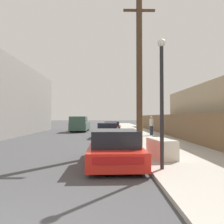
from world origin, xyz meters
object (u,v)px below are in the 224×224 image
Objects in this scene: pickup_truck at (80,124)px; pedestrian at (151,125)px; car_parked_far at (112,127)px; street_lamp at (162,92)px; car_parked_mid at (108,130)px; utility_pole at (139,69)px; parked_sports_car_red at (115,148)px; discarded_fridge at (161,148)px.

pedestrian is at bearing 136.82° from pickup_truck.
street_lamp reaches higher than car_parked_far.
car_parked_mid is 2.40× the size of pedestrian.
street_lamp is at bearing 104.69° from pickup_truck.
car_parked_far is 4.13m from pickup_truck.
utility_pole reaches higher than car_parked_mid.
parked_sports_car_red is at bearing 101.35° from pickup_truck.
pedestrian reaches higher than discarded_fridge.
parked_sports_car_red is at bearing -107.78° from pedestrian.
discarded_fridge is at bearing 15.67° from parked_sports_car_red.
discarded_fridge is at bearing -99.13° from pedestrian.
car_parked_mid is 8.34m from pickup_truck.
pickup_truck reaches higher than car_parked_mid.
pedestrian reaches higher than car_parked_far.
car_parked_far is at bearing 162.67° from pickup_truck.
street_lamp reaches higher than discarded_fridge.
pickup_truck is 20.34m from street_lamp.
parked_sports_car_red is at bearing -86.61° from car_parked_far.
utility_pole is (1.29, -13.06, 3.90)m from car_parked_far.
street_lamp is (1.24, -18.38, 1.97)m from car_parked_far.
street_lamp is (-0.45, -1.91, 2.07)m from discarded_fridge.
pickup_truck is at bearing 110.08° from utility_pole.
discarded_fridge is at bearing 107.52° from pickup_truck.
pickup_truck is (-3.93, 1.22, 0.31)m from car_parked_far.
utility_pole is 2.06× the size of street_lamp.
parked_sports_car_red is 1.07× the size of street_lamp.
car_parked_far is at bearing 87.93° from parked_sports_car_red.
discarded_fridge is 0.31× the size of pickup_truck.
parked_sports_car_red is 10.68m from car_parked_mid.
pedestrian is at bearing 73.90° from utility_pole.
pickup_truck reaches higher than discarded_fridge.
car_parked_mid is 0.48× the size of utility_pole.
utility_pole is at bearing 88.37° from discarded_fridge.
pedestrian is (3.94, 0.73, 0.41)m from car_parked_mid.
street_lamp reaches higher than pickup_truck.
parked_sports_car_red is 2.80m from street_lamp.
utility_pole reaches higher than discarded_fridge.
utility_pole is at bearing 67.92° from parked_sports_car_red.
parked_sports_car_red is at bearing -110.79° from utility_pole.
pickup_truck reaches higher than parked_sports_car_red.
pickup_truck is 15.62m from utility_pole.
discarded_fridge is at bearing -75.32° from car_parked_mid.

